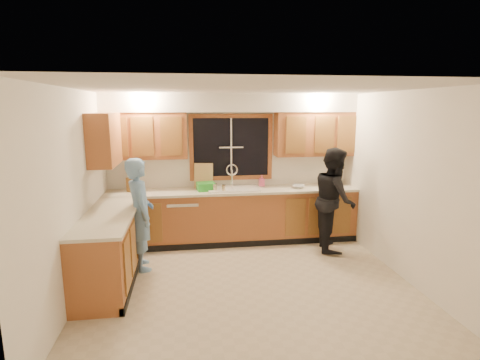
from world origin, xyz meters
name	(u,v)px	position (x,y,z in m)	size (l,w,h in m)	color
floor	(249,283)	(0.00, 0.00, 0.00)	(4.20, 4.20, 0.00)	#C4B497
ceiling	(250,88)	(0.00, 0.00, 2.50)	(4.20, 4.20, 0.00)	silver
wall_back	(231,167)	(0.00, 1.90, 1.25)	(4.20, 4.20, 0.00)	white
wall_left	(73,196)	(-2.10, 0.00, 1.25)	(3.80, 3.80, 0.00)	white
wall_right	(405,186)	(2.10, 0.00, 1.25)	(3.80, 3.80, 0.00)	white
base_cabinets_back	(233,217)	(0.00, 1.60, 0.44)	(4.20, 0.60, 0.88)	#A55C30
base_cabinets_left	(110,249)	(-1.80, 0.35, 0.44)	(0.60, 1.90, 0.88)	#A55C30
countertop_back	(234,191)	(0.00, 1.58, 0.90)	(4.20, 0.63, 0.04)	beige
countertop_left	(109,216)	(-1.79, 0.35, 0.90)	(0.63, 1.90, 0.04)	beige
upper_cabinets_left	(145,136)	(-1.43, 1.73, 1.83)	(1.35, 0.33, 0.75)	#A55C30
upper_cabinets_right	(314,134)	(1.43, 1.73, 1.83)	(1.35, 0.33, 0.75)	#A55C30
upper_cabinets_return	(104,139)	(-1.94, 1.12, 1.83)	(0.33, 0.90, 0.75)	#A55C30
soffit	(232,103)	(0.00, 1.72, 2.35)	(4.20, 0.35, 0.30)	white
window_frame	(231,147)	(0.00, 1.89, 1.60)	(1.44, 0.03, 1.14)	black
sink	(233,192)	(0.00, 1.60, 0.86)	(0.86, 0.52, 0.57)	white
dishwasher	(183,221)	(-0.85, 1.59, 0.41)	(0.60, 0.56, 0.82)	white
stove	(100,266)	(-1.80, -0.22, 0.45)	(0.58, 0.75, 0.90)	white
man	(140,214)	(-1.44, 0.71, 0.80)	(0.58, 0.38, 1.60)	#6A97CA
woman	(334,199)	(1.56, 1.04, 0.83)	(0.81, 0.63, 1.66)	black
knife_block	(131,185)	(-1.68, 1.67, 1.04)	(0.13, 0.11, 0.23)	#925E28
cutting_board	(204,176)	(-0.49, 1.79, 1.13)	(0.32, 0.02, 0.43)	#DAB370
dish_crate	(206,186)	(-0.47, 1.59, 0.99)	(0.28, 0.26, 0.13)	#259227
soap_bottle	(262,181)	(0.53, 1.80, 1.02)	(0.09, 0.09, 0.19)	#EC5A8C
bowl	(298,186)	(1.11, 1.54, 0.95)	(0.22, 0.22, 0.05)	silver
can_left	(215,188)	(-0.32, 1.48, 0.98)	(0.07, 0.07, 0.13)	beige
can_right	(224,189)	(-0.18, 1.40, 0.98)	(0.07, 0.07, 0.12)	beige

